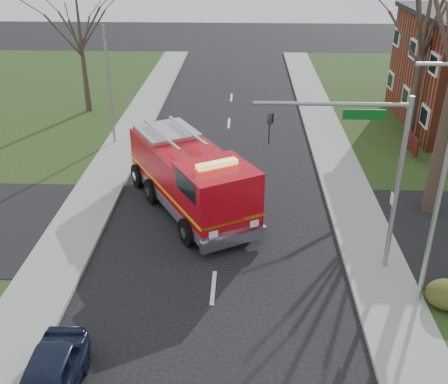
{
  "coord_description": "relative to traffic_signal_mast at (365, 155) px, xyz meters",
  "views": [
    {
      "loc": [
        1.0,
        -15.41,
        11.69
      ],
      "look_at": [
        0.24,
        3.8,
        2.0
      ],
      "focal_mm": 42.0,
      "sensor_mm": 36.0,
      "label": 1
    }
  ],
  "objects": [
    {
      "name": "traffic_signal_mast",
      "position": [
        0.0,
        0.0,
        0.0
      ],
      "size": [
        5.29,
        0.18,
        6.8
      ],
      "color": "gray",
      "rests_on": "ground"
    },
    {
      "name": "sidewalk_right",
      "position": [
        0.99,
        -1.5,
        -4.63
      ],
      "size": [
        2.4,
        80.0,
        0.15
      ],
      "primitive_type": "cube",
      "color": "gray",
      "rests_on": "ground"
    },
    {
      "name": "utility_pole_far",
      "position": [
        -12.01,
        12.5,
        -1.21
      ],
      "size": [
        0.14,
        0.14,
        7.0
      ],
      "primitive_type": "cylinder",
      "color": "gray",
      "rests_on": "ground"
    },
    {
      "name": "sidewalk_left",
      "position": [
        -11.41,
        -1.5,
        -4.63
      ],
      "size": [
        2.4,
        80.0,
        0.15
      ],
      "primitive_type": "cube",
      "color": "gray",
      "rests_on": "ground"
    },
    {
      "name": "bare_tree_left",
      "position": [
        -15.21,
        18.5,
        0.86
      ],
      "size": [
        4.5,
        4.5,
        9.0
      ],
      "color": "#352A1F",
      "rests_on": "ground"
    },
    {
      "name": "health_center_sign",
      "position": [
        5.29,
        11.0,
        -3.83
      ],
      "size": [
        0.12,
        2.0,
        1.4
      ],
      "color": "#441010",
      "rests_on": "ground"
    },
    {
      "name": "parked_car_maroon",
      "position": [
        -9.41,
        -6.78,
        -4.03
      ],
      "size": [
        1.7,
        4.03,
        1.36
      ],
      "primitive_type": "imported",
      "rotation": [
        0.0,
        0.0,
        0.02
      ],
      "color": "#171D33",
      "rests_on": "ground"
    },
    {
      "name": "fire_engine",
      "position": [
        -6.56,
        4.48,
        -3.17
      ],
      "size": [
        6.64,
        8.73,
        3.39
      ],
      "rotation": [
        0.0,
        0.0,
        0.52
      ],
      "color": "#B70813",
      "rests_on": "ground"
    },
    {
      "name": "ground",
      "position": [
        -5.21,
        -1.5,
        -4.71
      ],
      "size": [
        120.0,
        120.0,
        0.0
      ],
      "primitive_type": "plane",
      "color": "black",
      "rests_on": "ground"
    },
    {
      "name": "bare_tree_far",
      "position": [
        5.79,
        13.5,
        1.78
      ],
      "size": [
        5.25,
        5.25,
        10.5
      ],
      "color": "#352A1F",
      "rests_on": "ground"
    },
    {
      "name": "streetlight_pole",
      "position": [
        1.93,
        -2.0,
        -0.16
      ],
      "size": [
        1.48,
        0.16,
        8.4
      ],
      "color": "#B7BABF",
      "rests_on": "ground"
    }
  ]
}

